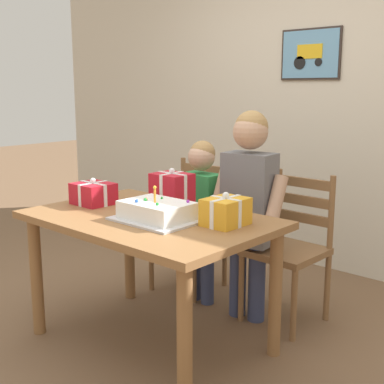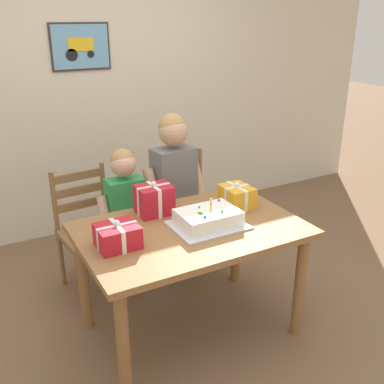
{
  "view_description": "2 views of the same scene",
  "coord_description": "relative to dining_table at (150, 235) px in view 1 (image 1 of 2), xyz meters",
  "views": [
    {
      "loc": [
        1.99,
        -1.87,
        1.44
      ],
      "look_at": [
        0.11,
        0.22,
        0.86
      ],
      "focal_mm": 48.17,
      "sensor_mm": 36.0,
      "label": 1
    },
    {
      "loc": [
        -1.16,
        -2.14,
        1.95
      ],
      "look_at": [
        0.03,
        0.05,
        0.95
      ],
      "focal_mm": 41.87,
      "sensor_mm": 36.0,
      "label": 2
    }
  ],
  "objects": [
    {
      "name": "child_younger",
      "position": [
        -0.18,
        0.64,
        0.03
      ],
      "size": [
        0.39,
        0.22,
        1.1
      ],
      "color": "#38426B",
      "rests_on": "ground"
    },
    {
      "name": "chair_right",
      "position": [
        0.4,
        0.8,
        -0.17
      ],
      "size": [
        0.43,
        0.43,
        0.92
      ],
      "color": "brown",
      "rests_on": "ground"
    },
    {
      "name": "gift_box_corner_small",
      "position": [
        -0.11,
        0.29,
        0.2
      ],
      "size": [
        0.22,
        0.19,
        0.22
      ],
      "color": "red",
      "rests_on": "dining_table"
    },
    {
      "name": "back_wall",
      "position": [
        -0.0,
        1.86,
        0.66
      ],
      "size": [
        6.4,
        0.11,
        2.6
      ],
      "color": "beige",
      "rests_on": "ground"
    },
    {
      "name": "ground_plane",
      "position": [
        0.0,
        0.0,
        -0.64
      ],
      "size": [
        20.0,
        20.0,
        0.0
      ],
      "primitive_type": "plane",
      "color": "brown"
    },
    {
      "name": "gift_box_red_large",
      "position": [
        -0.47,
        -0.02,
        0.17
      ],
      "size": [
        0.23,
        0.2,
        0.16
      ],
      "color": "red",
      "rests_on": "dining_table"
    },
    {
      "name": "dining_table",
      "position": [
        0.0,
        0.0,
        0.0
      ],
      "size": [
        1.34,
        0.88,
        0.75
      ],
      "color": "olive",
      "rests_on": "ground"
    },
    {
      "name": "gift_box_beside_cake",
      "position": [
        0.42,
        0.13,
        0.17
      ],
      "size": [
        0.18,
        0.23,
        0.17
      ],
      "color": "gold",
      "rests_on": "dining_table"
    },
    {
      "name": "child_older",
      "position": [
        0.21,
        0.63,
        0.15
      ],
      "size": [
        0.49,
        0.29,
        1.3
      ],
      "color": "#38426B",
      "rests_on": "ground"
    },
    {
      "name": "birthday_cake",
      "position": [
        0.1,
        -0.04,
        0.15
      ],
      "size": [
        0.44,
        0.34,
        0.19
      ],
      "color": "silver",
      "rests_on": "dining_table"
    },
    {
      "name": "chair_left",
      "position": [
        -0.41,
        0.8,
        -0.17
      ],
      "size": [
        0.46,
        0.46,
        0.92
      ],
      "color": "brown",
      "rests_on": "ground"
    }
  ]
}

